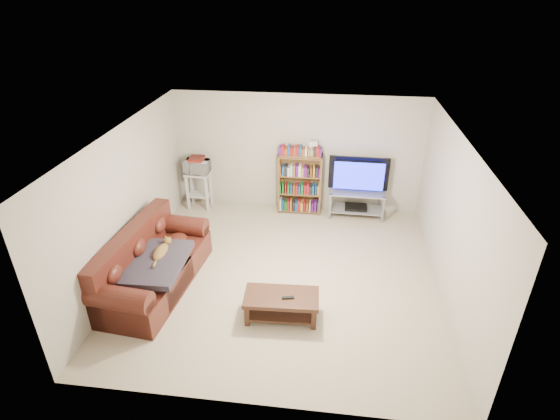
# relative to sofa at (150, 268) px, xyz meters

# --- Properties ---
(floor) EXTENTS (5.00, 5.00, 0.00)m
(floor) POSITION_rel_sofa_xyz_m (2.03, 0.52, -0.33)
(floor) COLOR beige
(floor) RESTS_ON ground
(ceiling) EXTENTS (5.00, 5.00, 0.00)m
(ceiling) POSITION_rel_sofa_xyz_m (2.03, 0.52, 2.07)
(ceiling) COLOR white
(ceiling) RESTS_ON ground
(wall_back) EXTENTS (5.00, 0.00, 5.00)m
(wall_back) POSITION_rel_sofa_xyz_m (2.03, 3.02, 0.87)
(wall_back) COLOR beige
(wall_back) RESTS_ON ground
(wall_front) EXTENTS (5.00, 0.00, 5.00)m
(wall_front) POSITION_rel_sofa_xyz_m (2.03, -1.98, 0.87)
(wall_front) COLOR beige
(wall_front) RESTS_ON ground
(wall_left) EXTENTS (0.00, 5.00, 5.00)m
(wall_left) POSITION_rel_sofa_xyz_m (-0.47, 0.52, 0.87)
(wall_left) COLOR beige
(wall_left) RESTS_ON ground
(wall_right) EXTENTS (0.00, 5.00, 5.00)m
(wall_right) POSITION_rel_sofa_xyz_m (4.53, 0.52, 0.87)
(wall_right) COLOR beige
(wall_right) RESTS_ON ground
(sofa) EXTENTS (1.19, 2.34, 0.96)m
(sofa) POSITION_rel_sofa_xyz_m (0.00, 0.00, 0.00)
(sofa) COLOR #4A1B13
(sofa) RESTS_ON floor
(blanket) EXTENTS (0.89, 1.15, 0.19)m
(blanket) POSITION_rel_sofa_xyz_m (0.17, -0.17, 0.23)
(blanket) COLOR #322C38
(blanket) RESTS_ON sofa
(cat) EXTENTS (0.31, 0.64, 0.18)m
(cat) POSITION_rel_sofa_xyz_m (0.19, 0.03, 0.29)
(cat) COLOR brown
(cat) RESTS_ON sofa
(coffee_table) EXTENTS (1.08, 0.57, 0.38)m
(coffee_table) POSITION_rel_sofa_xyz_m (2.13, -0.48, -0.07)
(coffee_table) COLOR #3E2215
(coffee_table) RESTS_ON floor
(remote) EXTENTS (0.18, 0.08, 0.02)m
(remote) POSITION_rel_sofa_xyz_m (2.22, -0.53, 0.06)
(remote) COLOR black
(remote) RESTS_ON coffee_table
(tv_stand) EXTENTS (1.11, 0.52, 0.55)m
(tv_stand) POSITION_rel_sofa_xyz_m (3.27, 2.73, 0.04)
(tv_stand) COLOR #999EA3
(tv_stand) RESTS_ON floor
(television) EXTENTS (1.19, 0.18, 0.68)m
(television) POSITION_rel_sofa_xyz_m (3.27, 2.73, 0.56)
(television) COLOR black
(television) RESTS_ON tv_stand
(dvd_player) EXTENTS (0.45, 0.32, 0.06)m
(dvd_player) POSITION_rel_sofa_xyz_m (3.27, 2.73, -0.14)
(dvd_player) COLOR black
(dvd_player) RESTS_ON tv_stand
(bookshelf) EXTENTS (0.88, 0.28, 1.27)m
(bookshelf) POSITION_rel_sofa_xyz_m (2.11, 2.76, 0.32)
(bookshelf) COLOR brown
(bookshelf) RESTS_ON floor
(shelf_clutter) EXTENTS (0.65, 0.20, 0.28)m
(shelf_clutter) POSITION_rel_sofa_xyz_m (2.21, 2.78, 1.04)
(shelf_clutter) COLOR silver
(shelf_clutter) RESTS_ON bookshelf
(microwave_stand) EXTENTS (0.51, 0.38, 0.79)m
(microwave_stand) POSITION_rel_sofa_xyz_m (0.00, 2.70, 0.17)
(microwave_stand) COLOR silver
(microwave_stand) RESTS_ON floor
(microwave) EXTENTS (0.50, 0.35, 0.27)m
(microwave) POSITION_rel_sofa_xyz_m (0.00, 2.70, 0.59)
(microwave) COLOR silver
(microwave) RESTS_ON microwave_stand
(game_boxes) EXTENTS (0.30, 0.26, 0.05)m
(game_boxes) POSITION_rel_sofa_xyz_m (0.00, 2.70, 0.75)
(game_boxes) COLOR maroon
(game_boxes) RESTS_ON microwave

